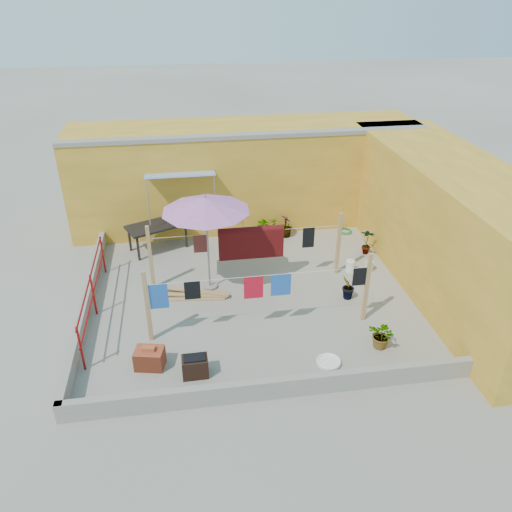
% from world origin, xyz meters
% --- Properties ---
extents(ground, '(80.00, 80.00, 0.00)m').
position_xyz_m(ground, '(0.00, 0.00, 0.00)').
color(ground, '#9E998E').
rests_on(ground, ground).
extents(wall_back, '(11.00, 3.27, 3.21)m').
position_xyz_m(wall_back, '(0.50, 4.69, 1.61)').
color(wall_back, gold).
rests_on(wall_back, ground).
extents(wall_right, '(2.40, 9.00, 3.20)m').
position_xyz_m(wall_right, '(5.20, 0.00, 1.60)').
color(wall_right, gold).
rests_on(wall_right, ground).
extents(parapet_front, '(8.30, 0.16, 0.44)m').
position_xyz_m(parapet_front, '(0.00, -3.58, 0.22)').
color(parapet_front, gray).
rests_on(parapet_front, ground).
extents(parapet_left, '(0.16, 7.30, 0.44)m').
position_xyz_m(parapet_left, '(-4.08, 0.00, 0.22)').
color(parapet_left, gray).
rests_on(parapet_left, ground).
extents(red_railing, '(0.05, 4.20, 1.10)m').
position_xyz_m(red_railing, '(-3.85, -0.20, 0.72)').
color(red_railing, '#9E0F11').
rests_on(red_railing, ground).
extents(clothesline_rig, '(5.09, 2.35, 1.80)m').
position_xyz_m(clothesline_rig, '(0.07, 0.51, 1.08)').
color(clothesline_rig, tan).
rests_on(clothesline_rig, ground).
extents(patio_umbrella, '(2.34, 2.34, 2.64)m').
position_xyz_m(patio_umbrella, '(-1.03, 0.58, 2.37)').
color(patio_umbrella, gray).
rests_on(patio_umbrella, ground).
extents(outdoor_table, '(1.94, 1.49, 0.81)m').
position_xyz_m(outdoor_table, '(-2.39, 2.97, 0.73)').
color(outdoor_table, black).
rests_on(outdoor_table, ground).
extents(brick_stack, '(0.67, 0.55, 0.52)m').
position_xyz_m(brick_stack, '(-2.50, -2.32, 0.22)').
color(brick_stack, '#A74226').
rests_on(brick_stack, ground).
extents(lumber_pile, '(2.02, 0.81, 0.12)m').
position_xyz_m(lumber_pile, '(-1.55, 0.19, 0.06)').
color(lumber_pile, tan).
rests_on(lumber_pile, ground).
extents(brazier, '(0.53, 0.36, 0.48)m').
position_xyz_m(brazier, '(-1.57, -2.73, 0.23)').
color(brazier, black).
rests_on(brazier, ground).
extents(white_basin, '(0.53, 0.53, 0.09)m').
position_xyz_m(white_basin, '(1.25, -2.82, 0.05)').
color(white_basin, silver).
rests_on(white_basin, ground).
extents(water_jug_a, '(0.24, 0.24, 0.38)m').
position_xyz_m(water_jug_a, '(2.90, 0.81, 0.17)').
color(water_jug_a, silver).
rests_on(water_jug_a, ground).
extents(water_jug_b, '(0.22, 0.22, 0.34)m').
position_xyz_m(water_jug_b, '(3.44, 0.77, 0.15)').
color(water_jug_b, silver).
rests_on(water_jug_b, ground).
extents(green_hose, '(0.46, 0.46, 0.07)m').
position_xyz_m(green_hose, '(3.53, 3.20, 0.03)').
color(green_hose, '#197422').
rests_on(green_hose, ground).
extents(plant_back_a, '(0.79, 0.73, 0.73)m').
position_xyz_m(plant_back_a, '(0.94, 3.20, 0.36)').
color(plant_back_a, '#195A1B').
rests_on(plant_back_a, ground).
extents(plant_back_b, '(0.44, 0.44, 0.71)m').
position_xyz_m(plant_back_b, '(1.56, 3.20, 0.36)').
color(plant_back_b, '#195A1B').
rests_on(plant_back_b, ground).
extents(plant_right_a, '(0.52, 0.47, 0.82)m').
position_xyz_m(plant_right_a, '(3.70, 1.73, 0.41)').
color(plant_right_a, '#195A1B').
rests_on(plant_right_a, ground).
extents(plant_right_b, '(0.48, 0.50, 0.70)m').
position_xyz_m(plant_right_b, '(2.39, -0.51, 0.35)').
color(plant_right_b, '#195A1B').
rests_on(plant_right_b, ground).
extents(plant_right_c, '(0.76, 0.77, 0.65)m').
position_xyz_m(plant_right_c, '(2.55, -2.46, 0.32)').
color(plant_right_c, '#195A1B').
rests_on(plant_right_c, ground).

